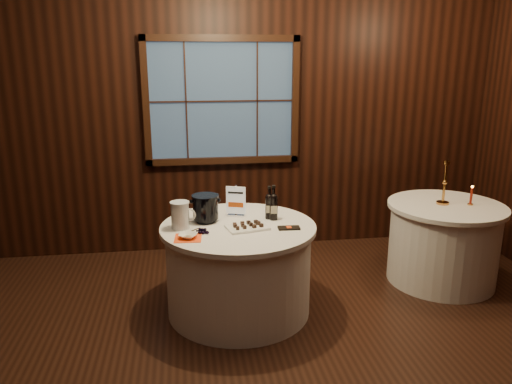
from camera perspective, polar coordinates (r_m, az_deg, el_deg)
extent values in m
plane|color=black|center=(3.58, -0.01, -20.91)|extent=(6.00, 6.00, 0.00)
cube|color=black|center=(5.41, -3.92, 8.78)|extent=(6.00, 0.02, 3.00)
cube|color=#32496A|center=(5.36, -3.92, 10.34)|extent=(1.50, 0.01, 1.20)
cylinder|color=white|center=(4.25, -2.00, -8.96)|extent=(1.20, 1.20, 0.73)
cylinder|color=white|center=(4.11, -2.05, -4.07)|extent=(1.28, 1.28, 0.04)
cylinder|color=white|center=(5.12, 20.56, -5.68)|extent=(1.00, 1.00, 0.73)
cylinder|color=white|center=(5.00, 20.98, -1.55)|extent=(1.08, 1.08, 0.04)
cube|color=silver|center=(4.34, -2.27, -2.64)|extent=(0.16, 0.12, 0.01)
cube|color=silver|center=(4.30, -2.29, -0.91)|extent=(0.02, 0.02, 0.26)
cube|color=white|center=(4.28, -2.28, -0.95)|extent=(0.16, 0.06, 0.24)
cylinder|color=black|center=(4.24, 1.52, -1.86)|extent=(0.07, 0.07, 0.18)
sphere|color=black|center=(4.21, 1.53, -0.67)|extent=(0.07, 0.07, 0.07)
cylinder|color=black|center=(4.20, 1.53, -0.01)|extent=(0.03, 0.03, 0.08)
cylinder|color=black|center=(4.19, 1.54, 0.53)|extent=(0.03, 0.03, 0.02)
cube|color=beige|center=(4.21, 1.60, -2.00)|extent=(0.05, 0.01, 0.06)
cylinder|color=black|center=(4.21, 2.01, -1.91)|extent=(0.07, 0.07, 0.19)
sphere|color=black|center=(4.19, 2.02, -0.65)|extent=(0.07, 0.07, 0.07)
cylinder|color=black|center=(4.17, 2.03, 0.05)|extent=(0.03, 0.03, 0.09)
cylinder|color=black|center=(4.16, 2.04, 0.62)|extent=(0.03, 0.03, 0.02)
cube|color=beige|center=(4.18, 2.10, -2.05)|extent=(0.05, 0.01, 0.07)
cylinder|color=black|center=(4.20, -5.76, -3.19)|extent=(0.16, 0.16, 0.03)
cylinder|color=black|center=(4.17, -5.80, -1.82)|extent=(0.21, 0.21, 0.18)
cylinder|color=black|center=(4.14, -5.83, -0.49)|extent=(0.23, 0.23, 0.02)
cube|color=white|center=(4.02, -0.99, -4.06)|extent=(0.36, 0.28, 0.02)
cube|color=black|center=(4.02, 3.78, -4.12)|extent=(0.18, 0.10, 0.01)
cylinder|color=#332612|center=(3.95, -7.15, -4.39)|extent=(0.07, 0.04, 0.03)
cylinder|color=silver|center=(4.04, -8.66, -2.71)|extent=(0.14, 0.14, 0.21)
cylinder|color=silver|center=(4.01, -8.73, -1.21)|extent=(0.16, 0.16, 0.01)
torus|color=silver|center=(4.04, -7.62, -2.53)|extent=(0.11, 0.03, 0.11)
cube|color=#FF4A15|center=(3.85, -7.77, -5.23)|extent=(0.22, 0.22, 0.00)
imported|color=white|center=(3.84, -7.78, -4.97)|extent=(0.18, 0.18, 0.03)
cylinder|color=#BF833B|center=(4.99, 20.55, -1.17)|extent=(0.12, 0.12, 0.02)
cylinder|color=#BF833B|center=(4.94, 20.76, 0.95)|extent=(0.03, 0.03, 0.36)
cylinder|color=#BF833B|center=(4.90, 20.97, 3.17)|extent=(0.06, 0.06, 0.03)
cylinder|color=#BF833B|center=(5.05, 23.29, -1.31)|extent=(0.05, 0.05, 0.01)
cylinder|color=#981C0B|center=(5.03, 23.39, -0.41)|extent=(0.02, 0.02, 0.15)
sphere|color=#FFB23F|center=(5.01, 23.49, 0.56)|extent=(0.02, 0.02, 0.02)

